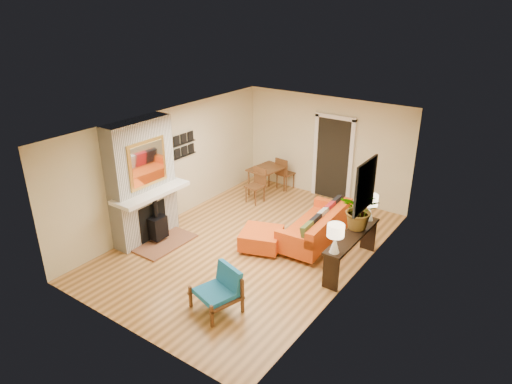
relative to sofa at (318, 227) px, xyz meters
The scene contains 10 objects.
room_shell 1.98m from the sofa, 105.88° to the left, with size 6.50×6.50×6.50m.
fireplace 3.75m from the sofa, 147.95° to the right, with size 1.09×1.68×2.60m.
sofa is the anchor object (origin of this frame).
ottoman 1.24m from the sofa, 132.72° to the right, with size 1.02×1.02×0.40m.
blue_chair 2.91m from the sofa, 95.56° to the right, with size 0.87×0.85×0.73m.
dining_table 2.75m from the sofa, 146.08° to the left, with size 0.82×1.66×0.88m.
console_table 1.14m from the sofa, 28.48° to the right, with size 0.34×1.85×0.72m.
lamp_near 1.79m from the sofa, 53.15° to the right, with size 0.30×0.30×0.54m.
lamp_far 1.24m from the sofa, 12.83° to the left, with size 0.30×0.30×0.54m.
houseplant 1.27m from the sofa, 13.38° to the right, with size 0.72×0.63×0.81m, color #1E5919.
Camera 1 is at (4.91, -6.78, 4.84)m, focal length 32.00 mm.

